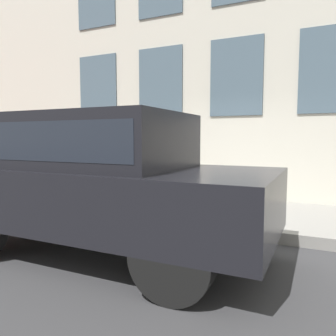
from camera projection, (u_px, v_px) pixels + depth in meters
ground_plane at (196, 234)px, 5.24m from camera, size 80.00×80.00×0.00m
sidewalk at (218, 213)px, 6.35m from camera, size 2.48×60.00×0.17m
fire_hydrant at (176, 192)px, 5.92m from camera, size 0.29×0.42×0.74m
person at (161, 172)px, 6.47m from camera, size 0.28×0.18×1.14m
parked_car_charcoal_near at (103, 178)px, 4.27m from camera, size 1.86×4.38×1.84m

